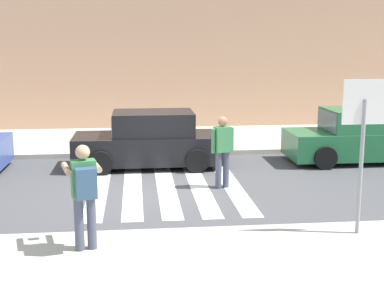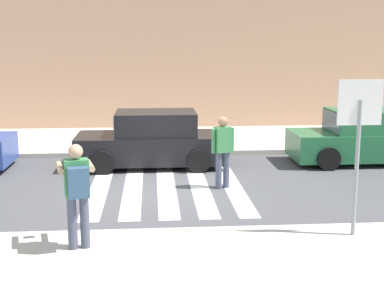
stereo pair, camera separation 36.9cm
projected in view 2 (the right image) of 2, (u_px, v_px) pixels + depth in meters
ground_plane at (166, 188)px, 12.82m from camera, size 120.00×120.00×0.00m
sidewalk_far at (162, 140)px, 18.68m from camera, size 60.00×4.80×0.14m
building_facade_far at (159, 53)px, 22.44m from camera, size 56.00×4.00×5.93m
crosswalk_stripe_0 at (100, 187)px, 12.89m from camera, size 0.44×5.20×0.01m
crosswalk_stripe_1 at (133, 186)px, 12.95m from camera, size 0.44×5.20×0.01m
crosswalk_stripe_2 at (166, 185)px, 13.01m from camera, size 0.44×5.20×0.01m
crosswalk_stripe_3 at (199, 185)px, 13.07m from camera, size 0.44×5.20×0.01m
crosswalk_stripe_4 at (231, 184)px, 13.13m from camera, size 0.44×5.20×0.01m
stop_sign at (359, 123)px, 8.96m from camera, size 0.76×0.08×2.69m
photographer_with_backpack at (77, 187)px, 8.50m from camera, size 0.70×0.92×1.72m
pedestrian_crossing at (223, 148)px, 12.62m from camera, size 0.56×0.34×1.72m
parked_car_black at (152, 141)px, 14.91m from camera, size 4.10×1.92×1.55m
parked_car_green at (364, 138)px, 15.36m from camera, size 4.10×1.92×1.55m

